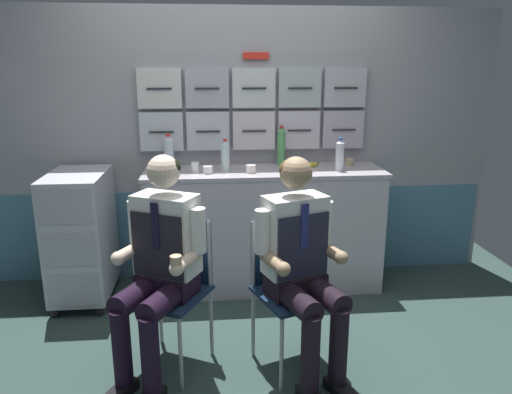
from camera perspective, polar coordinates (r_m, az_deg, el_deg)
The scene contains 17 objects.
ground at distance 3.06m, azimuth -0.67°, elevation -19.35°, with size 4.80×4.80×0.04m, color #2B3F3B.
galley_bulkhead at distance 3.95m, azimuth -2.14°, elevation 5.68°, with size 4.20×0.14×2.15m.
galley_counter at distance 3.83m, azimuth 0.96°, elevation -3.72°, with size 1.82×0.53×0.95m.
service_trolley at distance 3.81m, azimuth -19.78°, elevation -4.07°, with size 0.40×0.65×0.97m.
folding_chair_left at distance 2.91m, azimuth -9.36°, elevation -8.94°, with size 0.54×0.54×0.86m.
crew_member_left at distance 2.72m, azimuth -11.28°, elevation -7.17°, with size 0.57×0.66×1.26m.
folding_chair_right at distance 2.88m, azimuth 3.66°, elevation -9.05°, with size 0.51×0.51×0.86m.
crew_member_right at distance 2.69m, azimuth 5.41°, elevation -7.41°, with size 0.52×0.65×1.25m.
water_bottle_short at distance 3.71m, azimuth 9.78°, elevation 4.86°, with size 0.06×0.06×0.25m.
water_bottle_clear at distance 3.79m, azimuth -10.17°, elevation 5.17°, with size 0.08×0.08×0.26m.
sparkling_bottle_green at distance 3.66m, azimuth -3.61°, elevation 4.84°, with size 0.06×0.06×0.24m.
water_bottle_blue_cap at distance 3.87m, azimuth 2.97°, elevation 5.94°, with size 0.06×0.06×0.31m.
coffee_cup_white at distance 3.59m, azimuth -5.67°, elevation 3.22°, with size 0.07×0.07×0.06m.
coffee_cup_spare at distance 3.92m, azimuth 10.88°, elevation 4.05°, with size 0.06×0.06×0.06m.
paper_cup_tan at distance 3.59m, azimuth -0.61°, elevation 3.35°, with size 0.07×0.07×0.06m.
paper_cup_blue at distance 3.64m, azimuth -7.13°, elevation 3.50°, with size 0.06×0.06×0.07m.
snack_banana at distance 3.81m, azimuth 6.23°, elevation 3.76°, with size 0.17×0.10×0.04m.
Camera 1 is at (-0.20, -2.51, 1.72)m, focal length 34.17 mm.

